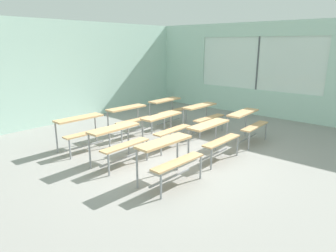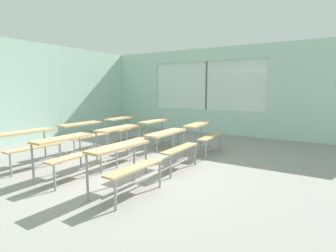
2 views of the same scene
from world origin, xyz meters
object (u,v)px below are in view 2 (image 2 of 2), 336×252
(desk_bench_r0c0, at_px, (124,158))
(desk_bench_r2c2, at_px, (124,124))
(desk_bench_r0c1, at_px, (171,141))
(desk_bench_r2c0, at_px, (28,140))
(desk_bench_r1c0, at_px, (67,148))
(desk_bench_r1c1, at_px, (121,136))
(desk_bench_r0c2, at_px, (202,131))
(desk_bench_r1c2, at_px, (159,127))
(desk_bench_r2c1, at_px, (83,130))

(desk_bench_r0c0, relative_size, desk_bench_r2c2, 1.02)
(desk_bench_r0c0, height_order, desk_bench_r0c1, same)
(desk_bench_r0c0, bearing_deg, desk_bench_r2c0, 92.35)
(desk_bench_r1c0, xyz_separation_m, desk_bench_r2c0, (0.02, 1.24, 0.00))
(desk_bench_r0c0, relative_size, desk_bench_r1c1, 1.01)
(desk_bench_r1c1, relative_size, desk_bench_r2c2, 1.01)
(desk_bench_r0c1, distance_m, desk_bench_r1c1, 1.25)
(desk_bench_r0c2, xyz_separation_m, desk_bench_r1c2, (-0.01, 1.27, 0.00))
(desk_bench_r1c0, height_order, desk_bench_r1c1, same)
(desk_bench_r2c1, bearing_deg, desk_bench_r2c0, -175.64)
(desk_bench_r1c2, bearing_deg, desk_bench_r2c1, 141.25)
(desk_bench_r0c2, bearing_deg, desk_bench_r2c2, 87.74)
(desk_bench_r1c1, height_order, desk_bench_r2c2, same)
(desk_bench_r1c1, distance_m, desk_bench_r2c0, 1.87)
(desk_bench_r0c2, relative_size, desk_bench_r1c2, 0.99)
(desk_bench_r0c1, bearing_deg, desk_bench_r1c1, 93.75)
(desk_bench_r0c0, bearing_deg, desk_bench_r0c1, 4.44)
(desk_bench_r0c1, bearing_deg, desk_bench_r0c0, -177.47)
(desk_bench_r0c0, bearing_deg, desk_bench_r1c2, 26.62)
(desk_bench_r2c0, distance_m, desk_bench_r2c1, 1.44)
(desk_bench_r0c0, height_order, desk_bench_r2c0, same)
(desk_bench_r2c0, bearing_deg, desk_bench_r2c2, 2.57)
(desk_bench_r0c2, height_order, desk_bench_r2c1, same)
(desk_bench_r0c2, height_order, desk_bench_r1c0, same)
(desk_bench_r0c1, relative_size, desk_bench_r2c0, 0.98)
(desk_bench_r0c0, bearing_deg, desk_bench_r1c0, 93.04)
(desk_bench_r1c1, bearing_deg, desk_bench_r0c2, -40.70)
(desk_bench_r0c1, distance_m, desk_bench_r2c1, 2.54)
(desk_bench_r0c0, distance_m, desk_bench_r2c0, 2.55)
(desk_bench_r0c0, distance_m, desk_bench_r1c2, 3.18)
(desk_bench_r1c1, bearing_deg, desk_bench_r1c0, 178.23)
(desk_bench_r0c1, distance_m, desk_bench_r2c0, 2.89)
(desk_bench_r0c1, height_order, desk_bench_r2c0, same)
(desk_bench_r0c1, xyz_separation_m, desk_bench_r0c2, (1.46, -0.02, 0.00))
(desk_bench_r0c2, bearing_deg, desk_bench_r2c0, 137.16)
(desk_bench_r0c2, relative_size, desk_bench_r1c0, 1.01)
(desk_bench_r1c0, relative_size, desk_bench_r1c2, 0.99)
(desk_bench_r2c0, bearing_deg, desk_bench_r1c2, -20.96)
(desk_bench_r1c1, distance_m, desk_bench_r1c2, 1.52)
(desk_bench_r0c0, xyz_separation_m, desk_bench_r0c1, (1.45, 0.05, 0.00))
(desk_bench_r1c0, relative_size, desk_bench_r1c1, 1.00)
(desk_bench_r0c1, xyz_separation_m, desk_bench_r2c1, (-0.01, 2.54, 0.00))
(desk_bench_r1c2, bearing_deg, desk_bench_r0c2, -86.83)
(desk_bench_r2c1, bearing_deg, desk_bench_r0c2, -57.20)
(desk_bench_r0c2, relative_size, desk_bench_r1c1, 1.01)
(desk_bench_r1c1, distance_m, desk_bench_r2c1, 1.30)
(desk_bench_r1c0, bearing_deg, desk_bench_r1c1, -1.68)
(desk_bench_r0c1, xyz_separation_m, desk_bench_r1c2, (1.45, 1.25, 0.00))
(desk_bench_r0c2, bearing_deg, desk_bench_r1c1, 138.53)
(desk_bench_r1c2, distance_m, desk_bench_r2c0, 3.16)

